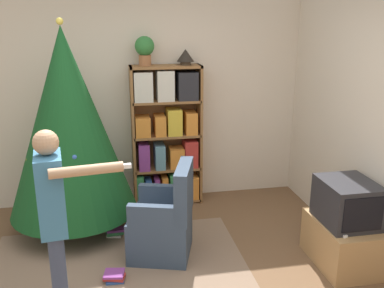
{
  "coord_description": "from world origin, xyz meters",
  "views": [
    {
      "loc": [
        -0.38,
        -2.87,
        2.23
      ],
      "look_at": [
        0.35,
        0.99,
        1.05
      ],
      "focal_mm": 40.0,
      "sensor_mm": 36.0,
      "label": 1
    }
  ],
  "objects_px": {
    "christmas_tree": "(68,123)",
    "potted_plant": "(145,49)",
    "bookshelf": "(167,135)",
    "standing_person": "(55,214)",
    "table_lamp": "(185,56)",
    "television": "(347,202)",
    "armchair": "(165,224)"
  },
  "relations": [
    {
      "from": "television",
      "to": "christmas_tree",
      "type": "bearing_deg",
      "value": 154.4
    },
    {
      "from": "bookshelf",
      "to": "table_lamp",
      "type": "distance_m",
      "value": 0.96
    },
    {
      "from": "standing_person",
      "to": "bookshelf",
      "type": "bearing_deg",
      "value": 144.54
    },
    {
      "from": "bookshelf",
      "to": "armchair",
      "type": "height_order",
      "value": "bookshelf"
    },
    {
      "from": "bookshelf",
      "to": "christmas_tree",
      "type": "xyz_separation_m",
      "value": [
        -1.08,
        -0.51,
        0.33
      ]
    },
    {
      "from": "television",
      "to": "potted_plant",
      "type": "xyz_separation_m",
      "value": [
        -1.64,
        1.7,
        1.25
      ]
    },
    {
      "from": "armchair",
      "to": "potted_plant",
      "type": "bearing_deg",
      "value": -161.51
    },
    {
      "from": "bookshelf",
      "to": "standing_person",
      "type": "distance_m",
      "value": 2.29
    },
    {
      "from": "bookshelf",
      "to": "armchair",
      "type": "bearing_deg",
      "value": -99.16
    },
    {
      "from": "armchair",
      "to": "bookshelf",
      "type": "bearing_deg",
      "value": -172.63
    },
    {
      "from": "bookshelf",
      "to": "potted_plant",
      "type": "xyz_separation_m",
      "value": [
        -0.24,
        0.01,
        1.02
      ]
    },
    {
      "from": "potted_plant",
      "to": "standing_person",
      "type": "bearing_deg",
      "value": -112.34
    },
    {
      "from": "bookshelf",
      "to": "table_lamp",
      "type": "height_order",
      "value": "table_lamp"
    },
    {
      "from": "television",
      "to": "christmas_tree",
      "type": "xyz_separation_m",
      "value": [
        -2.48,
        1.19,
        0.56
      ]
    },
    {
      "from": "potted_plant",
      "to": "christmas_tree",
      "type": "bearing_deg",
      "value": -148.51
    },
    {
      "from": "television",
      "to": "standing_person",
      "type": "bearing_deg",
      "value": -172.54
    },
    {
      "from": "armchair",
      "to": "christmas_tree",
      "type": "bearing_deg",
      "value": -112.33
    },
    {
      "from": "potted_plant",
      "to": "table_lamp",
      "type": "xyz_separation_m",
      "value": [
        0.46,
        0.0,
        -0.09
      ]
    },
    {
      "from": "television",
      "to": "table_lamp",
      "type": "xyz_separation_m",
      "value": [
        -1.18,
        1.7,
        1.17
      ]
    },
    {
      "from": "potted_plant",
      "to": "armchair",
      "type": "bearing_deg",
      "value": -88.03
    },
    {
      "from": "potted_plant",
      "to": "table_lamp",
      "type": "relative_size",
      "value": 1.64
    },
    {
      "from": "bookshelf",
      "to": "standing_person",
      "type": "relative_size",
      "value": 1.12
    },
    {
      "from": "bookshelf",
      "to": "armchair",
      "type": "distance_m",
      "value": 1.35
    },
    {
      "from": "standing_person",
      "to": "table_lamp",
      "type": "bearing_deg",
      "value": 139.88
    },
    {
      "from": "christmas_tree",
      "to": "bookshelf",
      "type": "bearing_deg",
      "value": 25.17
    },
    {
      "from": "table_lamp",
      "to": "standing_person",
      "type": "bearing_deg",
      "value": -122.61
    },
    {
      "from": "television",
      "to": "armchair",
      "type": "relative_size",
      "value": 0.58
    },
    {
      "from": "television",
      "to": "bookshelf",
      "type": "bearing_deg",
      "value": 129.52
    },
    {
      "from": "armchair",
      "to": "table_lamp",
      "type": "height_order",
      "value": "table_lamp"
    },
    {
      "from": "television",
      "to": "standing_person",
      "type": "xyz_separation_m",
      "value": [
        -2.47,
        -0.32,
        0.26
      ]
    },
    {
      "from": "christmas_tree",
      "to": "potted_plant",
      "type": "relative_size",
      "value": 6.74
    },
    {
      "from": "christmas_tree",
      "to": "armchair",
      "type": "distance_m",
      "value": 1.42
    }
  ]
}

